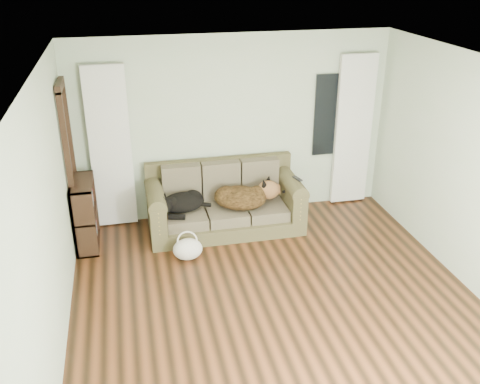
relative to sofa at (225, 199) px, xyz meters
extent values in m
plane|color=black|center=(0.23, -1.98, -0.45)|extent=(5.00, 5.00, 0.00)
plane|color=white|center=(0.23, -1.98, 2.15)|extent=(5.00, 5.00, 0.00)
cube|color=beige|center=(0.23, 0.52, 0.85)|extent=(4.50, 0.04, 2.60)
cube|color=beige|center=(-2.02, -1.98, 0.85)|extent=(0.04, 5.00, 2.60)
cube|color=silver|center=(-1.47, 0.44, 0.70)|extent=(0.55, 0.08, 2.25)
cube|color=silver|center=(2.03, 0.44, 0.70)|extent=(0.55, 0.08, 2.25)
cube|color=black|center=(1.68, 0.50, 0.95)|extent=(0.50, 0.03, 1.20)
cube|color=black|center=(-1.97, 0.07, 0.60)|extent=(0.07, 0.60, 2.10)
cube|color=brown|center=(0.00, 0.00, 0.00)|extent=(2.10, 0.91, 0.86)
ellipsoid|color=black|center=(-0.62, -0.04, 0.03)|extent=(0.67, 0.53, 0.26)
ellipsoid|color=black|center=(0.24, -0.10, 0.04)|extent=(0.89, 0.76, 0.33)
cube|color=black|center=(0.99, -0.16, 0.28)|extent=(0.09, 0.17, 0.02)
ellipsoid|color=silver|center=(-0.62, -0.71, -0.29)|extent=(0.47, 0.42, 0.27)
cube|color=black|center=(-1.86, -0.06, 0.05)|extent=(0.28, 0.73, 0.91)
camera|label=1|loc=(-1.25, -6.56, 3.15)|focal=40.00mm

